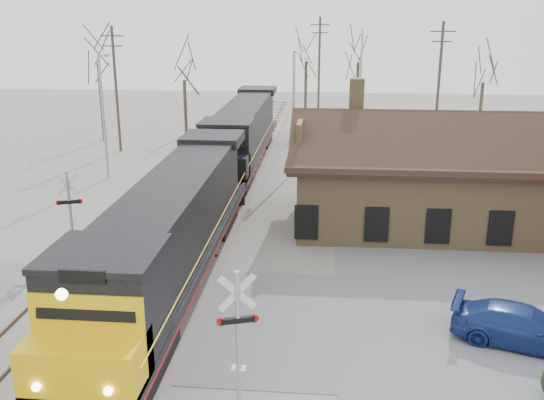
# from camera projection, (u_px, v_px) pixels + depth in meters

# --- Properties ---
(ground) EXTENTS (140.00, 140.00, 0.00)m
(ground) POSITION_uv_depth(u_px,v_px,m) (158.00, 316.00, 23.73)
(ground) COLOR gray
(ground) RESTS_ON ground
(road) EXTENTS (60.00, 9.00, 0.03)m
(road) POSITION_uv_depth(u_px,v_px,m) (158.00, 316.00, 23.72)
(road) COLOR slate
(road) RESTS_ON ground
(track_main) EXTENTS (3.40, 90.00, 0.24)m
(track_main) POSITION_uv_depth(u_px,v_px,m) (223.00, 201.00, 37.97)
(track_main) COLOR gray
(track_main) RESTS_ON ground
(track_siding) EXTENTS (3.40, 90.00, 0.24)m
(track_siding) POSITION_uv_depth(u_px,v_px,m) (153.00, 199.00, 38.37)
(track_siding) COLOR gray
(track_siding) RESTS_ON ground
(depot) EXTENTS (15.20, 9.31, 7.90)m
(depot) POSITION_uv_depth(u_px,v_px,m) (427.00, 183.00, 33.37)
(depot) COLOR olive
(depot) RESTS_ON ground
(locomotive_lead) EXTENTS (3.25, 21.79, 4.84)m
(locomotive_lead) POSITION_uv_depth(u_px,v_px,m) (170.00, 235.00, 25.22)
(locomotive_lead) COLOR black
(locomotive_lead) RESTS_ON ground
(locomotive_trailing) EXTENTS (3.25, 21.79, 4.58)m
(locomotive_trailing) POSITION_uv_depth(u_px,v_px,m) (243.00, 133.00, 46.20)
(locomotive_trailing) COLOR black
(locomotive_trailing) RESTS_ON ground
(crossbuck_near) EXTENTS (1.21, 0.46, 4.39)m
(crossbuck_near) POSITION_uv_depth(u_px,v_px,m) (238.00, 345.00, 17.83)
(crossbuck_near) COLOR #A5A8AD
(crossbuck_near) RESTS_ON ground
(crossbuck_far) EXTENTS (1.19, 0.47, 4.31)m
(crossbuck_far) POSITION_uv_depth(u_px,v_px,m) (71.00, 218.00, 28.92)
(crossbuck_far) COLOR #A5A8AD
(crossbuck_far) RESTS_ON ground
(parked_car) EXTENTS (5.30, 3.49, 1.43)m
(parked_car) POSITION_uv_depth(u_px,v_px,m) (523.00, 326.00, 21.53)
(parked_car) COLOR navy
(parked_car) RESTS_ON ground
(streetlight_a) EXTENTS (0.25, 2.04, 8.68)m
(streetlight_a) POSITION_uv_depth(u_px,v_px,m) (104.00, 110.00, 41.99)
(streetlight_a) COLOR #A5A8AD
(streetlight_a) RESTS_ON ground
(streetlight_b) EXTENTS (0.25, 2.04, 8.82)m
(streetlight_b) POSITION_uv_depth(u_px,v_px,m) (294.00, 106.00, 43.36)
(streetlight_b) COLOR #A5A8AD
(streetlight_b) RESTS_ON ground
(streetlight_c) EXTENTS (0.25, 2.04, 9.72)m
(streetlight_c) POSITION_uv_depth(u_px,v_px,m) (360.00, 84.00, 52.69)
(streetlight_c) COLOR #A5A8AD
(streetlight_c) RESTS_ON ground
(utility_pole_a) EXTENTS (2.00, 0.24, 10.36)m
(utility_pole_a) POSITION_uv_depth(u_px,v_px,m) (116.00, 87.00, 50.27)
(utility_pole_a) COLOR #382D23
(utility_pole_a) RESTS_ON ground
(utility_pole_b) EXTENTS (2.00, 0.24, 10.94)m
(utility_pole_b) POSITION_uv_depth(u_px,v_px,m) (319.00, 68.00, 64.03)
(utility_pole_b) COLOR #382D23
(utility_pole_b) RESTS_ON ground
(utility_pole_c) EXTENTS (2.00, 0.24, 10.72)m
(utility_pole_c) POSITION_uv_depth(u_px,v_px,m) (439.00, 86.00, 49.80)
(utility_pole_c) COLOR #382D23
(utility_pole_c) RESTS_ON ground
(tree_a) EXTENTS (4.67, 4.67, 11.44)m
(tree_a) POSITION_uv_depth(u_px,v_px,m) (97.00, 50.00, 54.08)
(tree_a) COLOR #382D23
(tree_a) RESTS_ON ground
(tree_b) EXTENTS (3.53, 3.53, 8.64)m
(tree_b) POSITION_uv_depth(u_px,v_px,m) (184.00, 71.00, 56.55)
(tree_b) COLOR #382D23
(tree_b) RESTS_ON ground
(tree_c) EXTENTS (4.15, 4.15, 10.17)m
(tree_c) POSITION_uv_depth(u_px,v_px,m) (306.00, 52.00, 65.58)
(tree_c) COLOR #382D23
(tree_c) RESTS_ON ground
(tree_d) EXTENTS (4.34, 4.34, 10.64)m
(tree_d) POSITION_uv_depth(u_px,v_px,m) (359.00, 52.00, 60.88)
(tree_d) COLOR #382D23
(tree_d) RESTS_ON ground
(tree_e) EXTENTS (3.50, 3.50, 8.56)m
(tree_e) POSITION_uv_depth(u_px,v_px,m) (484.00, 73.00, 55.17)
(tree_e) COLOR #382D23
(tree_e) RESTS_ON ground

